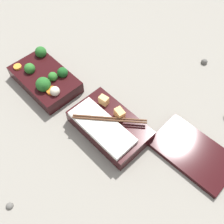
# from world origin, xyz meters

# --- Properties ---
(ground_plane) EXTENTS (3.00, 3.00, 0.00)m
(ground_plane) POSITION_xyz_m (0.00, 0.00, 0.00)
(ground_plane) COLOR gray
(bento_tray_vegetable) EXTENTS (0.21, 0.13, 0.07)m
(bento_tray_vegetable) POSITION_xyz_m (-0.14, 0.00, 0.03)
(bento_tray_vegetable) COLOR black
(bento_tray_vegetable) RESTS_ON ground_plane
(bento_tray_rice) EXTENTS (0.21, 0.14, 0.07)m
(bento_tray_rice) POSITION_xyz_m (0.11, 0.02, 0.02)
(bento_tray_rice) COLOR black
(bento_tray_rice) RESTS_ON ground_plane
(bento_lid) EXTENTS (0.21, 0.13, 0.01)m
(bento_lid) POSITION_xyz_m (0.32, 0.13, 0.01)
(bento_lid) COLOR black
(bento_lid) RESTS_ON ground_plane
(pebble_1) EXTENTS (0.02, 0.02, 0.02)m
(pebble_1) POSITION_xyz_m (0.10, -0.28, 0.00)
(pebble_1) COLOR #595651
(pebble_1) RESTS_ON ground_plane
(pebble_3) EXTENTS (0.02, 0.02, 0.02)m
(pebble_3) POSITION_xyz_m (0.15, 0.43, 0.01)
(pebble_3) COLOR #595651
(pebble_3) RESTS_ON ground_plane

